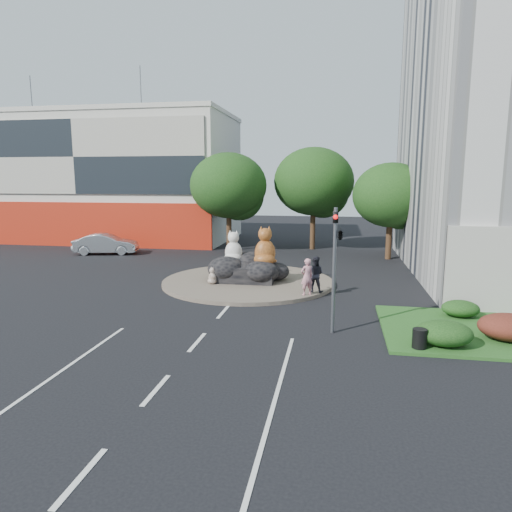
# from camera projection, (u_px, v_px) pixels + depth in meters

# --- Properties ---
(ground) EXTENTS (120.00, 120.00, 0.00)m
(ground) POSITION_uv_depth(u_px,v_px,m) (197.00, 342.00, 17.17)
(ground) COLOR black
(ground) RESTS_ON ground
(roundabout_island) EXTENTS (10.00, 10.00, 0.20)m
(roundabout_island) POSITION_uv_depth(u_px,v_px,m) (248.00, 282.00, 26.86)
(roundabout_island) COLOR brown
(roundabout_island) RESTS_ON ground
(rock_plinth) EXTENTS (3.20, 2.60, 0.90)m
(rock_plinth) POSITION_uv_depth(u_px,v_px,m) (248.00, 272.00, 26.76)
(rock_plinth) COLOR black
(rock_plinth) RESTS_ON roundabout_island
(shophouse_block) EXTENTS (25.20, 12.30, 17.40)m
(shophouse_block) POSITION_uv_depth(u_px,v_px,m) (108.00, 178.00, 46.33)
(shophouse_block) COLOR beige
(shophouse_block) RESTS_ON ground
(grass_verge) EXTENTS (10.00, 6.00, 0.12)m
(grass_verge) POSITION_uv_depth(u_px,v_px,m) (512.00, 333.00, 18.00)
(grass_verge) COLOR #204D19
(grass_verge) RESTS_ON ground
(tree_left) EXTENTS (6.46, 6.46, 8.27)m
(tree_left) POSITION_uv_depth(u_px,v_px,m) (230.00, 189.00, 38.38)
(tree_left) COLOR #382314
(tree_left) RESTS_ON ground
(tree_mid) EXTENTS (6.84, 6.84, 8.76)m
(tree_mid) POSITION_uv_depth(u_px,v_px,m) (314.00, 185.00, 39.07)
(tree_mid) COLOR #382314
(tree_mid) RESTS_ON ground
(tree_right) EXTENTS (5.70, 5.70, 7.30)m
(tree_right) POSITION_uv_depth(u_px,v_px,m) (392.00, 198.00, 34.30)
(tree_right) COLOR #382314
(tree_right) RESTS_ON ground
(hedge_near_green) EXTENTS (2.00, 1.60, 0.90)m
(hedge_near_green) POSITION_uv_depth(u_px,v_px,m) (444.00, 333.00, 16.49)
(hedge_near_green) COLOR black
(hedge_near_green) RESTS_ON grass_verge
(hedge_red) EXTENTS (2.20, 1.76, 0.99)m
(hedge_red) POSITION_uv_depth(u_px,v_px,m) (509.00, 327.00, 17.02)
(hedge_red) COLOR #491E13
(hedge_red) RESTS_ON grass_verge
(hedge_back_green) EXTENTS (1.60, 1.28, 0.72)m
(hedge_back_green) POSITION_uv_depth(u_px,v_px,m) (461.00, 308.00, 19.93)
(hedge_back_green) COLOR black
(hedge_back_green) RESTS_ON grass_verge
(traffic_light) EXTENTS (0.44, 1.24, 5.00)m
(traffic_light) POSITION_uv_depth(u_px,v_px,m) (337.00, 243.00, 17.62)
(traffic_light) COLOR #595B60
(traffic_light) RESTS_ON ground
(street_lamp) EXTENTS (2.34, 0.22, 8.06)m
(street_lamp) POSITION_uv_depth(u_px,v_px,m) (501.00, 211.00, 21.96)
(street_lamp) COLOR #595B60
(street_lamp) RESTS_ON ground
(cat_white) EXTENTS (1.33, 1.19, 1.98)m
(cat_white) POSITION_uv_depth(u_px,v_px,m) (234.00, 247.00, 27.09)
(cat_white) COLOR silver
(cat_white) RESTS_ON rock_plinth
(cat_tabby) EXTENTS (1.66, 1.53, 2.32)m
(cat_tabby) POSITION_uv_depth(u_px,v_px,m) (265.00, 246.00, 26.24)
(cat_tabby) COLOR #C08428
(cat_tabby) RESTS_ON rock_plinth
(kitten_calico) EXTENTS (0.77, 0.77, 0.98)m
(kitten_calico) POSITION_uv_depth(u_px,v_px,m) (212.00, 275.00, 25.81)
(kitten_calico) COLOR beige
(kitten_calico) RESTS_ON roundabout_island
(kitten_white) EXTENTS (0.56, 0.53, 0.73)m
(kitten_white) POSITION_uv_depth(u_px,v_px,m) (269.00, 277.00, 26.01)
(kitten_white) COLOR white
(kitten_white) RESTS_ON roundabout_island
(pedestrian_pink) EXTENTS (0.83, 0.76, 1.90)m
(pedestrian_pink) POSITION_uv_depth(u_px,v_px,m) (307.00, 277.00, 23.26)
(pedestrian_pink) COLOR #C6808B
(pedestrian_pink) RESTS_ON roundabout_island
(pedestrian_dark) EXTENTS (1.02, 0.85, 1.90)m
(pedestrian_dark) POSITION_uv_depth(u_px,v_px,m) (315.00, 274.00, 23.86)
(pedestrian_dark) COLOR black
(pedestrian_dark) RESTS_ON roundabout_island
(parked_car) EXTENTS (5.31, 2.84, 1.66)m
(parked_car) POSITION_uv_depth(u_px,v_px,m) (106.00, 244.00, 37.16)
(parked_car) COLOR #B0B4B8
(parked_car) RESTS_ON ground
(litter_bin) EXTENTS (0.64, 0.64, 0.70)m
(litter_bin) POSITION_uv_depth(u_px,v_px,m) (420.00, 338.00, 16.22)
(litter_bin) COLOR black
(litter_bin) RESTS_ON grass_verge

